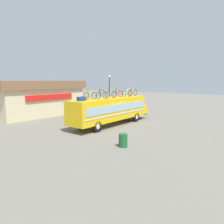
% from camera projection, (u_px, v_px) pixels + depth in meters
% --- Properties ---
extents(ground_plane, '(120.00, 120.00, 0.00)m').
position_uv_depth(ground_plane, '(110.00, 125.00, 22.67)').
color(ground_plane, slate).
extents(bus, '(11.29, 2.43, 2.88)m').
position_uv_depth(bus, '(111.00, 109.00, 22.59)').
color(bus, yellow).
rests_on(bus, ground).
extents(luggage_bag_1, '(0.67, 0.51, 0.36)m').
position_uv_depth(luggage_bag_1, '(81.00, 99.00, 18.98)').
color(luggage_bag_1, '#193899').
rests_on(luggage_bag_1, bus).
extents(luggage_bag_2, '(0.64, 0.37, 0.37)m').
position_uv_depth(luggage_bag_2, '(85.00, 98.00, 19.86)').
color(luggage_bag_2, olive).
rests_on(luggage_bag_2, bus).
extents(rooftop_bicycle_1, '(1.76, 0.44, 0.94)m').
position_uv_depth(rooftop_bicycle_1, '(90.00, 96.00, 20.24)').
color(rooftop_bicycle_1, black).
rests_on(rooftop_bicycle_1, bus).
extents(rooftop_bicycle_2, '(1.70, 0.44, 0.94)m').
position_uv_depth(rooftop_bicycle_2, '(102.00, 95.00, 21.06)').
color(rooftop_bicycle_2, black).
rests_on(rooftop_bicycle_2, bus).
extents(rooftop_bicycle_3, '(1.72, 0.44, 0.91)m').
position_uv_depth(rooftop_bicycle_3, '(110.00, 94.00, 22.12)').
color(rooftop_bicycle_3, black).
rests_on(rooftop_bicycle_3, bus).
extents(rooftop_bicycle_4, '(1.73, 0.44, 0.93)m').
position_uv_depth(rooftop_bicycle_4, '(118.00, 94.00, 23.13)').
color(rooftop_bicycle_4, black).
rests_on(rooftop_bicycle_4, bus).
extents(rooftop_bicycle_5, '(1.73, 0.44, 0.93)m').
position_uv_depth(rooftop_bicycle_5, '(127.00, 93.00, 24.01)').
color(rooftop_bicycle_5, black).
rests_on(rooftop_bicycle_5, bus).
extents(rooftop_bicycle_6, '(1.78, 0.44, 0.97)m').
position_uv_depth(rooftop_bicycle_6, '(133.00, 93.00, 25.12)').
color(rooftop_bicycle_6, black).
rests_on(rooftop_bicycle_6, bus).
extents(roadside_building, '(12.36, 8.42, 4.64)m').
position_uv_depth(roadside_building, '(33.00, 97.00, 29.78)').
color(roadside_building, beige).
rests_on(roadside_building, ground).
extents(trash_bin, '(0.62, 0.62, 0.95)m').
position_uv_depth(trash_bin, '(123.00, 140.00, 15.16)').
color(trash_bin, '#1E592D').
rests_on(trash_bin, ground).
extents(street_lamp, '(0.29, 0.29, 5.33)m').
position_uv_depth(street_lamp, '(109.00, 93.00, 28.49)').
color(street_lamp, '#38383D').
rests_on(street_lamp, ground).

